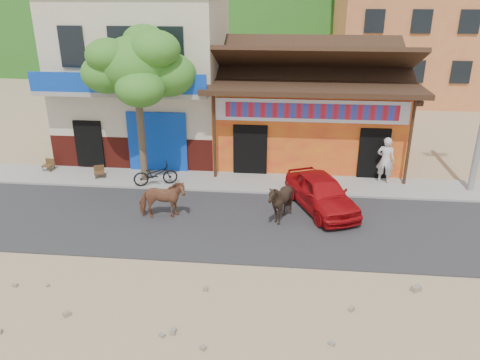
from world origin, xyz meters
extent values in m
plane|color=#9E825B|center=(0.00, 0.00, 0.00)|extent=(120.00, 120.00, 0.00)
cube|color=#28282B|center=(0.00, 2.50, 0.02)|extent=(60.00, 5.00, 0.04)
cube|color=gray|center=(0.00, 6.00, 0.06)|extent=(60.00, 2.00, 0.12)
cube|color=orange|center=(2.00, 10.00, 1.80)|extent=(8.00, 6.00, 3.60)
cube|color=beige|center=(-5.50, 10.00, 3.50)|extent=(7.00, 6.00, 7.00)
cube|color=#CC723F|center=(9.00, 24.00, 6.00)|extent=(9.00, 9.00, 12.00)
imported|color=brown|center=(-3.04, 2.66, 0.71)|extent=(1.70, 1.02, 1.34)
imported|color=black|center=(0.94, 2.80, 0.77)|extent=(1.68, 1.61, 1.45)
imported|color=#AE0C11|center=(2.36, 3.89, 0.68)|extent=(2.84, 4.03, 1.27)
imported|color=black|center=(-4.00, 5.30, 0.57)|extent=(1.82, 1.14, 0.90)
imported|color=silver|center=(5.00, 6.49, 1.06)|extent=(0.79, 0.63, 1.87)
camera|label=1|loc=(1.02, -11.36, 7.29)|focal=35.00mm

